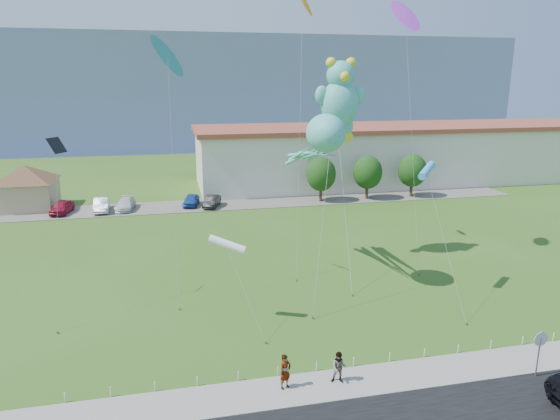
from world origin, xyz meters
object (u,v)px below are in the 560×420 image
object	(u,v)px
warehouse	(406,153)
parked_car_black	(212,201)
stop_sign	(540,343)
parked_car_blue	(191,200)
teddy_bear_kite	(340,98)
parked_car_silver	(101,205)
parked_car_red	(62,207)
pavilion	(26,183)
octopus_kite	(319,144)
pedestrian_left	(285,371)
parked_car_white	(125,204)
pedestrian_right	(339,368)

from	to	relation	value
warehouse	parked_car_black	world-z (taller)	warehouse
stop_sign	parked_car_blue	size ratio (longest dim) A/B	0.63
parked_car_blue	teddy_bear_kite	size ratio (longest dim) A/B	0.25
parked_car_black	stop_sign	bearing A→B (deg)	-52.60
teddy_bear_kite	parked_car_silver	bearing A→B (deg)	135.97
parked_car_red	parked_car_silver	world-z (taller)	parked_car_silver
pavilion	parked_car_red	distance (m)	5.88
parked_car_blue	octopus_kite	bearing A→B (deg)	-60.65
parked_car_red	parked_car_black	distance (m)	16.51
pedestrian_left	teddy_bear_kite	bearing A→B (deg)	35.91
octopus_kite	parked_car_white	bearing A→B (deg)	121.50
pedestrian_right	teddy_bear_kite	bearing A→B (deg)	91.23
teddy_bear_kite	pedestrian_right	bearing A→B (deg)	-108.11
pedestrian_left	parked_car_red	xyz separation A→B (m)	(-16.82, 37.14, -0.19)
pedestrian_right	parked_car_blue	xyz separation A→B (m)	(-5.29, 37.78, -0.16)
stop_sign	pedestrian_right	xyz separation A→B (m)	(-9.77, 1.56, -0.97)
warehouse	teddy_bear_kite	xyz separation A→B (m)	(-20.67, -29.53, 8.93)
warehouse	parked_car_silver	distance (m)	42.73
parked_car_white	pavilion	bearing A→B (deg)	170.37
parked_car_red	parked_car_white	bearing A→B (deg)	11.18
stop_sign	parked_car_silver	bearing A→B (deg)	122.81
stop_sign	teddy_bear_kite	size ratio (longest dim) A/B	0.16
stop_sign	parked_car_white	distance (m)	45.10
parked_car_white	parked_car_blue	size ratio (longest dim) A/B	1.12
parked_car_red	parked_car_blue	bearing A→B (deg)	11.17
parked_car_silver	pedestrian_right	bearing A→B (deg)	-71.45
parked_car_white	octopus_kite	xyz separation A→B (m)	(15.29, -24.95, 9.43)
parked_car_white	octopus_kite	bearing A→B (deg)	-52.27
parked_car_red	parked_car_black	bearing A→B (deg)	7.17
parked_car_blue	parked_car_black	distance (m)	2.56
stop_sign	parked_car_black	size ratio (longest dim) A/B	0.64
pavilion	parked_car_blue	bearing A→B (deg)	-8.84
pedestrian_left	teddy_bear_kite	world-z (taller)	teddy_bear_kite
stop_sign	pedestrian_left	world-z (taller)	stop_sign
parked_car_white	octopus_kite	distance (m)	30.74
stop_sign	parked_car_red	xyz separation A→B (m)	(-29.23, 38.84, -1.09)
parked_car_silver	parked_car_blue	xyz separation A→B (m)	(10.01, 0.46, -0.08)
pavilion	parked_car_white	xyz separation A→B (m)	(11.01, -3.13, -2.32)
pavilion	parked_car_silver	world-z (taller)	pavilion
pedestrian_right	parked_car_black	size ratio (longest dim) A/B	0.41
warehouse	parked_car_white	bearing A→B (deg)	-166.82
parked_car_blue	warehouse	bearing A→B (deg)	27.73
warehouse	parked_car_blue	world-z (taller)	warehouse
parked_car_black	pedestrian_left	bearing A→B (deg)	-70.50
parked_car_red	pedestrian_right	bearing A→B (deg)	-53.28
octopus_kite	parked_car_blue	bearing A→B (deg)	107.31
teddy_bear_kite	parked_car_red	bearing A→B (deg)	141.19
warehouse	parked_car_black	distance (m)	31.06
stop_sign	parked_car_white	world-z (taller)	stop_sign
pedestrian_left	pedestrian_right	size ratio (longest dim) A/B	1.09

